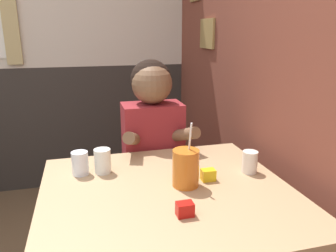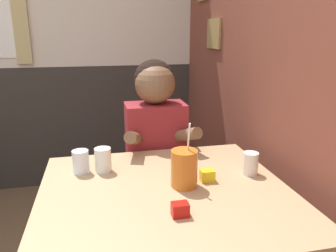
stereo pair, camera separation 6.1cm
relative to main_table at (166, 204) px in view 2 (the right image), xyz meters
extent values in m
cube|color=brown|center=(0.64, 0.69, 0.64)|extent=(0.06, 4.22, 2.70)
cube|color=olive|center=(0.60, 1.14, 0.67)|extent=(0.02, 0.25, 0.21)
cube|color=#332D28|center=(-0.84, 1.83, -0.16)|extent=(5.90, 0.06, 1.10)
cube|color=tan|center=(-0.83, 1.78, 0.84)|extent=(0.12, 0.02, 0.83)
cube|color=tan|center=(0.00, 0.00, 0.05)|extent=(1.02, 0.94, 0.04)
cylinder|color=black|center=(-0.47, 0.43, -0.34)|extent=(0.04, 0.04, 0.74)
cylinder|color=black|center=(0.47, 0.43, -0.34)|extent=(0.04, 0.04, 0.74)
cube|color=maroon|center=(0.07, 0.60, -0.48)|extent=(0.31, 0.20, 0.46)
cube|color=maroon|center=(0.07, 0.60, 0.02)|extent=(0.34, 0.20, 0.54)
sphere|color=black|center=(0.07, 0.63, 0.43)|extent=(0.23, 0.23, 0.23)
sphere|color=brown|center=(0.07, 0.60, 0.41)|extent=(0.23, 0.23, 0.23)
cylinder|color=brown|center=(-0.07, 0.46, 0.14)|extent=(0.14, 0.27, 0.15)
cylinder|color=brown|center=(0.20, 0.46, 0.14)|extent=(0.14, 0.27, 0.15)
cylinder|color=#C6661E|center=(0.08, 0.02, 0.14)|extent=(0.11, 0.11, 0.16)
cylinder|color=white|center=(0.10, 0.02, 0.27)|extent=(0.01, 0.04, 0.14)
cylinder|color=silver|center=(-0.34, 0.25, 0.12)|extent=(0.08, 0.08, 0.11)
cylinder|color=silver|center=(-0.24, 0.25, 0.12)|extent=(0.08, 0.08, 0.11)
cylinder|color=silver|center=(0.41, 0.08, 0.12)|extent=(0.07, 0.07, 0.10)
cube|color=#B7140F|center=(0.01, -0.20, 0.09)|extent=(0.06, 0.04, 0.05)
cube|color=yellow|center=(0.19, 0.05, 0.09)|extent=(0.06, 0.04, 0.05)
camera|label=1|loc=(-0.31, -1.17, 0.69)|focal=35.00mm
camera|label=2|loc=(-0.25, -1.19, 0.69)|focal=35.00mm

